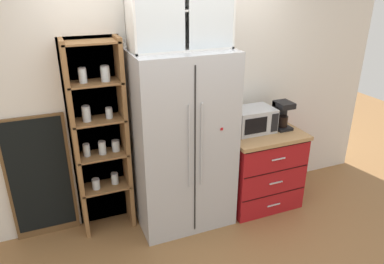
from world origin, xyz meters
name	(u,v)px	position (x,y,z in m)	size (l,w,h in m)	color
ground_plane	(185,219)	(0.00, 0.00, 0.00)	(10.85, 10.85, 0.00)	olive
wall_back_cream	(170,97)	(0.00, 0.40, 1.27)	(5.14, 0.10, 2.55)	silver
refrigerator	(183,142)	(0.00, 0.04, 0.91)	(0.96, 0.65, 1.83)	#B7BABF
pantry_shelf_column	(99,136)	(-0.77, 0.28, 1.01)	(0.55, 0.30, 1.95)	brown
counter_cabinet	(259,167)	(0.92, 0.03, 0.44)	(0.84, 0.68, 0.89)	#A8161C
microwave	(253,120)	(0.82, 0.07, 1.02)	(0.44, 0.33, 0.26)	#B7BABF
coffee_maker	(282,115)	(1.16, 0.03, 1.04)	(0.17, 0.20, 0.31)	black
mug_cream	(259,125)	(0.92, 0.09, 0.93)	(0.11, 0.07, 0.08)	silver
mug_red	(262,127)	(0.92, 0.03, 0.93)	(0.12, 0.08, 0.10)	red
bottle_clear	(262,122)	(0.92, 0.04, 0.99)	(0.06, 0.06, 0.24)	silver
bottle_cobalt	(263,122)	(0.92, 0.02, 1.00)	(0.06, 0.06, 0.25)	navy
upper_cabinet	(179,9)	(0.00, 0.08, 2.17)	(0.92, 0.32, 0.69)	silver
chalkboard_menu	(40,178)	(-1.37, 0.33, 0.64)	(0.60, 0.04, 1.28)	brown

